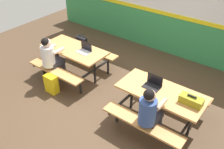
# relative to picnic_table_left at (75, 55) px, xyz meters

# --- Properties ---
(ground_plane) EXTENTS (10.00, 10.00, 0.02)m
(ground_plane) POSITION_rel_picnic_table_left_xyz_m (1.23, -0.26, -0.58)
(ground_plane) COLOR #4C3826
(accent_backdrop) EXTENTS (8.00, 0.14, 2.60)m
(accent_backdrop) POSITION_rel_picnic_table_left_xyz_m (1.23, 2.46, 0.68)
(accent_backdrop) COLOR #338C4C
(accent_backdrop) RESTS_ON ground
(picnic_table_left) EXTENTS (1.63, 1.55, 0.74)m
(picnic_table_left) POSITION_rel_picnic_table_left_xyz_m (0.00, 0.00, 0.00)
(picnic_table_left) COLOR tan
(picnic_table_left) RESTS_ON ground
(picnic_table_right) EXTENTS (1.63, 1.55, 0.74)m
(picnic_table_right) POSITION_rel_picnic_table_left_xyz_m (2.46, -0.22, 0.00)
(picnic_table_right) COLOR tan
(picnic_table_right) RESTS_ON ground
(student_nearer) EXTENTS (0.36, 0.53, 1.21)m
(student_nearer) POSITION_rel_picnic_table_left_xyz_m (-0.19, -0.56, 0.14)
(student_nearer) COLOR #2D2D38
(student_nearer) RESTS_ON ground
(student_further) EXTENTS (0.36, 0.53, 1.21)m
(student_further) POSITION_rel_picnic_table_left_xyz_m (2.53, -0.77, 0.14)
(student_further) COLOR #2D2D38
(student_further) RESTS_ON ground
(laptop_silver) EXTENTS (0.32, 0.22, 0.22)m
(laptop_silver) POSITION_rel_picnic_table_left_xyz_m (0.31, 0.04, 0.22)
(laptop_silver) COLOR silver
(laptop_silver) RESTS_ON picnic_table_left
(laptop_dark) EXTENTS (0.32, 0.22, 0.22)m
(laptop_dark) POSITION_rel_picnic_table_left_xyz_m (2.25, -0.18, 0.22)
(laptop_dark) COLOR black
(laptop_dark) RESTS_ON picnic_table_right
(toolbox_grey) EXTENTS (0.40, 0.18, 0.18)m
(toolbox_grey) POSITION_rel_picnic_table_left_xyz_m (3.02, -0.22, 0.24)
(toolbox_grey) COLOR olive
(toolbox_grey) RESTS_ON picnic_table_right
(backpack_dark) EXTENTS (0.30, 0.22, 0.44)m
(backpack_dark) POSITION_rel_picnic_table_left_xyz_m (0.07, -0.85, -0.36)
(backpack_dark) COLOR yellow
(backpack_dark) RESTS_ON ground
(tote_bag_bright) EXTENTS (0.34, 0.21, 0.43)m
(tote_bag_bright) POSITION_rel_picnic_table_left_xyz_m (-0.83, 1.11, -0.38)
(tote_bag_bright) COLOR black
(tote_bag_bright) RESTS_ON ground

